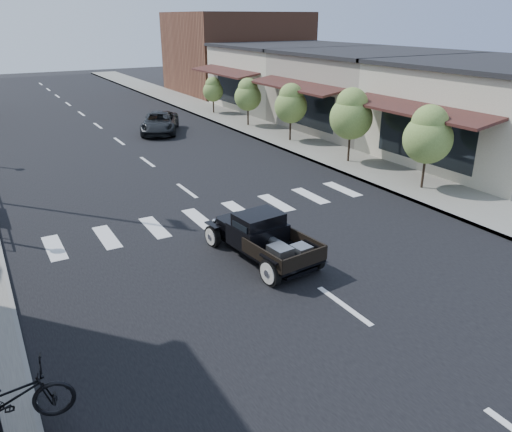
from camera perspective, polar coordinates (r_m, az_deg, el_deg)
ground at (r=14.70m, az=2.61°, el=-4.87°), size 120.00×120.00×0.00m
road at (r=27.79m, az=-14.27°, el=7.43°), size 14.00×80.00×0.02m
road_markings at (r=23.17m, az=-10.74°, el=4.89°), size 12.00×60.00×0.06m
sidewalk_right at (r=31.06m, az=1.09°, el=9.69°), size 3.00×80.00×0.15m
storefront_near at (r=27.09m, az=26.03°, el=10.42°), size 10.00×9.00×4.50m
storefront_mid at (r=32.95m, az=13.03°, el=13.70°), size 10.00×9.00×4.50m
storefront_far at (r=39.99m, az=4.08°, el=15.52°), size 10.00×9.00×4.50m
far_building_right at (r=48.72m, az=-2.22°, el=18.15°), size 11.00×10.00×7.00m
small_tree_a at (r=20.94m, az=18.90°, el=7.28°), size 1.93×1.93×3.21m
small_tree_b at (r=24.14m, az=10.74°, el=10.02°), size 2.00×2.00×3.33m
small_tree_c at (r=28.14m, az=3.98°, el=11.65°), size 1.80×1.80×3.01m
small_tree_d at (r=32.26m, az=-0.93°, el=12.83°), size 1.69×1.69×2.82m
small_tree_e at (r=36.84m, az=-4.92°, el=13.56°), size 1.45×1.45×2.42m
hotrod_pickup at (r=14.39m, az=0.73°, el=-2.39°), size 2.29×4.19×1.39m
second_car at (r=31.28m, az=-10.93°, el=10.39°), size 3.68×4.83×1.22m
motorcycle at (r=9.72m, az=-26.47°, el=-18.22°), size 2.19×1.06×1.10m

